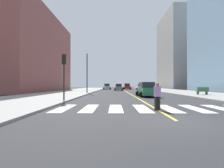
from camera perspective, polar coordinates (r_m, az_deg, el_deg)
ground_plane at (r=8.23m, az=21.12°, el=-11.64°), size 220.00×220.00×0.00m
sidewalk_kerb_east at (r=31.43m, az=29.37°, el=-3.06°), size 10.00×120.00×0.15m
sidewalk_kerb_west at (r=29.17m, az=-18.02°, el=-3.30°), size 10.00×120.00×0.15m
crosswalk_paint at (r=12.01m, az=14.42°, el=-8.01°), size 13.50×4.00×0.01m
lane_divider_paint at (r=47.68m, az=4.18°, el=-2.21°), size 0.16×80.00×0.01m
parking_garage_concrete at (r=79.79m, az=23.43°, el=9.93°), size 18.00×24.00×31.45m
low_rise_brick_west at (r=50.13m, az=-27.71°, el=9.25°), size 16.00×32.00×19.77m
car_green_nearest at (r=23.49m, az=11.81°, el=-1.95°), size 2.88×4.52×1.99m
car_black_second at (r=39.78m, az=12.40°, el=-1.40°), size 2.58×4.05×1.79m
car_silver_third at (r=58.89m, az=-1.67°, el=-0.92°), size 2.85×4.56×2.04m
car_red_fourth at (r=59.62m, az=5.14°, el=-0.89°), size 2.97×4.72×2.09m
car_white_fifth at (r=50.27m, az=9.93°, el=-1.08°), size 2.75×4.36×1.93m
car_gray_sixth at (r=48.03m, az=2.31°, el=-1.14°), size 2.79×4.35×1.90m
traffic_light_far_corner at (r=17.34m, az=-15.99°, el=5.34°), size 0.36×0.41×4.49m
park_bench at (r=28.82m, az=28.36°, el=-2.10°), size 1.84×0.70×1.12m
pedestrian_crossing at (r=11.14m, az=15.15°, el=-3.60°), size 0.44×0.44×1.77m
street_lamp at (r=32.06m, az=-8.47°, el=5.06°), size 0.44×0.44×7.55m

